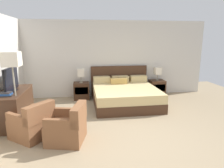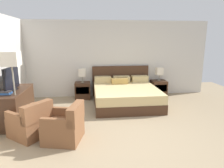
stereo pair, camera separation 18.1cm
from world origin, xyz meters
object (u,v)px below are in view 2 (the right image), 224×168
armchair_by_window (31,123)px  floor_lamp (12,64)px  book_small_top (5,92)px  book_red_cover (6,95)px  bed (125,94)px  nightstand_right (159,88)px  table_lamp_left (82,73)px  armchair_companion (65,127)px  nightstand_left (83,90)px  table_lamp_right (159,71)px  dresser (15,106)px  tv (12,79)px  book_blue_cover (6,93)px

armchair_by_window → floor_lamp: floor_lamp is taller
book_small_top → armchair_by_window: bearing=-32.3°
floor_lamp → book_red_cover: bearing=-179.0°
armchair_by_window → bed: bearing=39.0°
nightstand_right → table_lamp_left: 2.72m
armchair_companion → table_lamp_left: bearing=84.8°
nightstand_left → book_small_top: bearing=-125.5°
table_lamp_right → book_small_top: table_lamp_right is taller
nightstand_left → book_red_cover: size_ratio=2.35×
book_red_cover → book_small_top: (-0.02, 0.00, 0.06)m
nightstand_right → nightstand_left: bearing=180.0°
table_lamp_left → armchair_by_window: table_lamp_left is taller
book_small_top → dresser: bearing=89.6°
table_lamp_left → floor_lamp: 2.67m
tv → book_red_cover: (0.02, -0.42, -0.26)m
dresser → book_small_top: book_small_top is taller
table_lamp_right → book_small_top: (-4.23, -2.21, -0.01)m
bed → table_lamp_left: bed is taller
armchair_by_window → armchair_companion: 0.77m
nightstand_right → book_blue_cover: bearing=-152.3°
dresser → book_red_cover: 0.59m
nightstand_left → floor_lamp: 2.86m
nightstand_left → book_blue_cover: book_blue_cover is taller
bed → book_small_top: (-2.90, -1.48, 0.58)m
bed → armchair_companion: bearing=-126.6°
tv → book_red_cover: size_ratio=3.67×
bed → table_lamp_right: size_ratio=4.47×
nightstand_left → nightstand_right: (2.65, 0.00, 0.00)m
bed → armchair_by_window: bed is taller
dresser → bed: bearing=19.9°
nightstand_left → armchair_companion: (-0.26, -2.86, 0.01)m
book_blue_cover → armchair_by_window: (0.59, -0.38, -0.56)m
table_lamp_left → dresser: (-1.57, -1.78, -0.47)m
tv → book_small_top: bearing=-90.8°
table_lamp_right → dresser: table_lamp_right is taller
nightstand_left → table_lamp_left: bearing=90.0°
bed → nightstand_right: (1.33, 0.72, -0.02)m
nightstand_left → armchair_companion: 2.87m
armchair_by_window → tv: bearing=126.6°
table_lamp_right → dresser: bearing=-157.2°
dresser → book_small_top: 0.63m
book_red_cover → book_small_top: size_ratio=1.03×
table_lamp_left → bed: bearing=-28.7°
tv → nightstand_left: bearing=48.7°
book_red_cover → floor_lamp: size_ratio=0.14×
floor_lamp → nightstand_left: bearing=58.0°
table_lamp_right → tv: tv is taller
armchair_companion → armchair_by_window: bearing=159.6°
table_lamp_left → book_small_top: size_ratio=2.01×
dresser → book_blue_cover: size_ratio=6.41×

